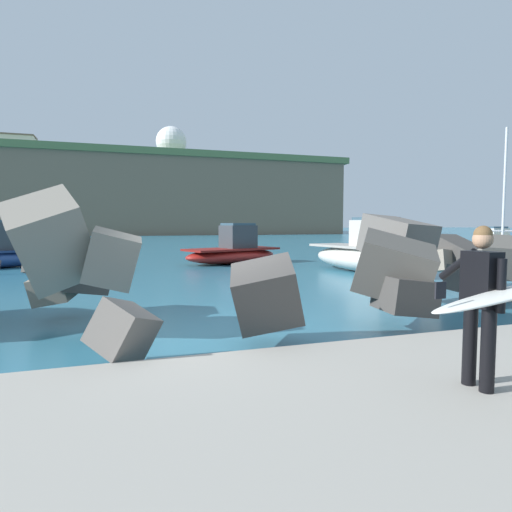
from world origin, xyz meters
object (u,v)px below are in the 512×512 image
surfer_with_board (491,295)px  boat_near_centre (26,237)px  boat_mid_centre (368,254)px  station_building_west (101,156)px  radar_dome (171,146)px  boat_far_left (495,255)px  station_building_central (17,149)px  boat_mid_right (233,251)px  mooring_buoy_inner (360,260)px  boat_far_centre (488,246)px

surfer_with_board → boat_near_centre: 47.57m
boat_mid_centre → station_building_west: bearing=97.7°
boat_near_centre → station_building_west: bearing=83.2°
surfer_with_board → radar_dome: 100.53m
boat_far_left → station_building_west: (-19.88, 87.70, 16.82)m
station_building_west → station_building_central: bearing=177.0°
boat_far_left → boat_mid_centre: bearing=-173.5°
boat_mid_right → radar_dome: size_ratio=0.63×
mooring_buoy_inner → station_building_west: (-13.59, 85.43, 17.07)m
surfer_with_board → station_building_west: (-5.59, 100.79, 16.01)m
boat_near_centre → boat_mid_centre: boat_mid_centre is taller
boat_near_centre → boat_far_left: boat_far_left is taller
boat_far_left → mooring_buoy_inner: bearing=160.1°
boat_far_left → station_building_west: size_ratio=0.86×
boat_far_centre → station_building_west: 87.86m
station_building_west → station_building_central: size_ratio=1.09×
station_building_west → station_building_central: 16.96m
boat_mid_right → mooring_buoy_inner: bearing=-24.3°
boat_near_centre → boat_far_left: size_ratio=0.86×
surfer_with_board → boat_far_centre: 26.43m
boat_mid_centre → boat_mid_right: (-4.25, 5.81, -0.12)m
boat_mid_centre → boat_mid_right: size_ratio=1.15×
mooring_buoy_inner → station_building_west: 88.17m
surfer_with_board → mooring_buoy_inner: bearing=62.5°
mooring_buoy_inner → station_building_central: (-30.51, 86.31, 17.83)m
boat_mid_right → radar_dome: radar_dome is taller
boat_mid_right → station_building_central: size_ratio=0.79×
radar_dome → station_building_west: size_ratio=1.16×
surfer_with_board → station_building_west: station_building_west is taller
surfer_with_board → station_building_central: (-22.51, 101.67, 16.77)m
station_building_central → boat_mid_right: bearing=-73.6°
boat_far_centre → station_building_west: size_ratio=0.64×
boat_near_centre → mooring_buoy_inner: size_ratio=13.21×
boat_far_left → boat_near_centre: bearing=128.7°
boat_mid_centre → mooring_buoy_inner: (1.61, 3.17, -0.54)m
surfer_with_board → boat_far_left: (14.28, 13.09, -0.80)m
station_building_central → boat_mid_centre: bearing=-72.1°
boat_near_centre → boat_far_centre: 41.89m
boat_near_centre → surfer_with_board: bearing=-75.2°
boat_far_left → radar_dome: 87.54m
boat_far_centre → boat_mid_right: bearing=-179.5°
boat_far_centre → radar_dome: (-9.54, 80.15, 19.37)m
surfer_with_board → boat_far_centre: bearing=43.4°
boat_mid_centre → mooring_buoy_inner: bearing=63.0°
boat_mid_right → station_building_central: bearing=106.4°
boat_far_left → boat_mid_right: bearing=158.0°
boat_mid_centre → radar_dome: radar_dome is taller
boat_near_centre → station_building_central: bearing=100.6°
boat_far_centre → station_building_central: 94.96m
station_building_west → station_building_central: (-16.92, 0.88, 0.76)m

